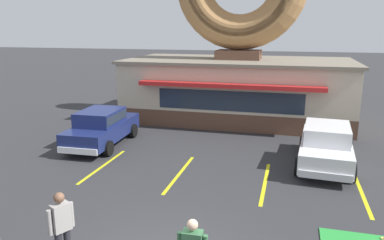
{
  "coord_description": "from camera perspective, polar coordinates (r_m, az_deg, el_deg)",
  "views": [
    {
      "loc": [
        2.63,
        -6.9,
        5.03
      ],
      "look_at": [
        -0.57,
        5.0,
        2.0
      ],
      "focal_mm": 35.0,
      "sensor_mm": 36.0,
      "label": 1
    }
  ],
  "objects": [
    {
      "name": "car_navy",
      "position": [
        16.85,
        -13.57,
        -0.87
      ],
      "size": [
        2.12,
        4.63,
        1.6
      ],
      "color": "navy",
      "rests_on": "ground"
    },
    {
      "name": "donut_shop_building",
      "position": [
        21.09,
        7.14,
        10.2
      ],
      "size": [
        12.3,
        6.75,
        10.96
      ],
      "color": "brown",
      "rests_on": "ground"
    },
    {
      "name": "parking_stripe_left",
      "position": [
        13.43,
        -1.92,
        -8.18
      ],
      "size": [
        0.12,
        3.6,
        0.01
      ],
      "primitive_type": "cube",
      "color": "yellow",
      "rests_on": "ground"
    },
    {
      "name": "mini_donut_far_left",
      "position": [
        10.64,
        27.13,
        -15.78
      ],
      "size": [
        0.13,
        0.13,
        0.04
      ],
      "primitive_type": "torus",
      "color": "#E5C666",
      "rests_on": "putting_mat"
    },
    {
      "name": "parking_stripe_centre",
      "position": [
        13.13,
        24.43,
        -10.01
      ],
      "size": [
        0.12,
        3.6,
        0.01
      ],
      "primitive_type": "cube",
      "color": "yellow",
      "rests_on": "ground"
    },
    {
      "name": "parking_stripe_mid_left",
      "position": [
        12.94,
        11.07,
        -9.33
      ],
      "size": [
        0.12,
        3.6,
        0.01
      ],
      "primitive_type": "cube",
      "color": "yellow",
      "rests_on": "ground"
    },
    {
      "name": "car_white",
      "position": [
        14.77,
        19.75,
        -3.38
      ],
      "size": [
        2.21,
        4.66,
        1.6
      ],
      "color": "silver",
      "rests_on": "ground"
    },
    {
      "name": "pedestrian_blue_sweater_man",
      "position": [
        8.72,
        -19.26,
        -14.93
      ],
      "size": [
        0.39,
        0.54,
        1.71
      ],
      "color": "#232328",
      "rests_on": "ground"
    },
    {
      "name": "parking_stripe_far_left",
      "position": [
        14.54,
        -13.39,
        -6.81
      ],
      "size": [
        0.12,
        3.6,
        0.01
      ],
      "primitive_type": "cube",
      "color": "yellow",
      "rests_on": "ground"
    },
    {
      "name": "trash_bin",
      "position": [
        18.9,
        20.88,
        -0.98
      ],
      "size": [
        0.57,
        0.57,
        0.97
      ],
      "color": "#1E662D",
      "rests_on": "ground"
    }
  ]
}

